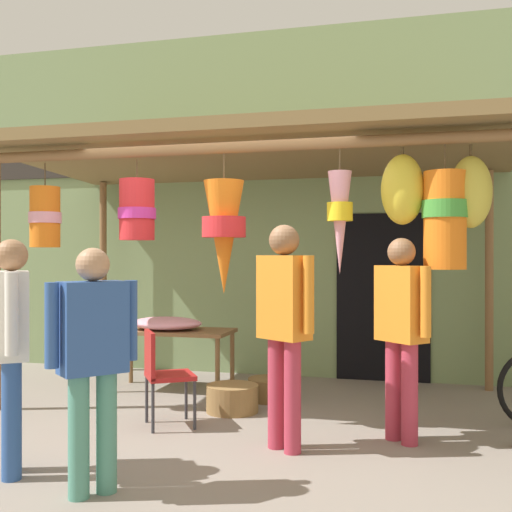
# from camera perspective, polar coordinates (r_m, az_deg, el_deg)

# --- Properties ---
(ground_plane) EXTENTS (30.00, 30.00, 0.00)m
(ground_plane) POSITION_cam_1_polar(r_m,az_deg,el_deg) (5.93, -3.13, -14.58)
(ground_plane) COLOR gray
(shop_facade) EXTENTS (12.11, 0.29, 4.32)m
(shop_facade) POSITION_cam_1_polar(r_m,az_deg,el_deg) (7.95, 1.94, 4.81)
(shop_facade) COLOR #7A9360
(shop_facade) RESTS_ON ground_plane
(market_stall_canopy) EXTENTS (5.23, 2.63, 2.68)m
(market_stall_canopy) POSITION_cam_1_polar(r_m,az_deg,el_deg) (6.30, 0.67, 7.80)
(market_stall_canopy) COLOR brown
(market_stall_canopy) RESTS_ON ground_plane
(display_table) EXTENTS (1.35, 0.63, 0.68)m
(display_table) POSITION_cam_1_polar(r_m,az_deg,el_deg) (7.06, -7.70, -7.23)
(display_table) COLOR brown
(display_table) RESTS_ON ground_plane
(flower_heap_on_table) EXTENTS (0.81, 0.56, 0.14)m
(flower_heap_on_table) POSITION_cam_1_polar(r_m,az_deg,el_deg) (7.00, -8.07, -6.10)
(flower_heap_on_table) COLOR pink
(flower_heap_on_table) RESTS_ON display_table
(folding_chair) EXTENTS (0.55, 0.55, 0.84)m
(folding_chair) POSITION_cam_1_polar(r_m,az_deg,el_deg) (5.62, -8.60, -10.16)
(folding_chair) COLOR #AD1E1E
(folding_chair) RESTS_ON ground_plane
(wicker_basket_by_table) EXTENTS (0.50, 0.50, 0.26)m
(wicker_basket_by_table) POSITION_cam_1_polar(r_m,az_deg,el_deg) (6.15, -2.17, -12.83)
(wicker_basket_by_table) COLOR olive
(wicker_basket_by_table) RESTS_ON ground_plane
(wicker_basket_spare) EXTENTS (0.46, 0.46, 0.23)m
(wicker_basket_spare) POSITION_cam_1_polar(r_m,az_deg,el_deg) (6.62, 1.29, -12.03)
(wicker_basket_spare) COLOR brown
(wicker_basket_spare) RESTS_ON ground_plane
(vendor_in_orange) EXTENTS (0.51, 0.40, 1.74)m
(vendor_in_orange) POSITION_cam_1_polar(r_m,az_deg,el_deg) (4.83, 2.59, -5.51)
(vendor_in_orange) COLOR #B23347
(vendor_in_orange) RESTS_ON ground_plane
(customer_foreground) EXTENTS (0.43, 0.47, 1.55)m
(customer_foreground) POSITION_cam_1_polar(r_m,az_deg,el_deg) (4.08, -14.64, -8.31)
(customer_foreground) COLOR #4C8E7A
(customer_foreground) RESTS_ON ground_plane
(shopper_by_bananas) EXTENTS (0.41, 0.50, 1.61)m
(shopper_by_bananas) POSITION_cam_1_polar(r_m,az_deg,el_deg) (4.61, -21.38, -6.82)
(shopper_by_bananas) COLOR #2D5193
(shopper_by_bananas) RESTS_ON ground_plane
(passerby_at_right) EXTENTS (0.46, 0.43, 1.64)m
(passerby_at_right) POSITION_cam_1_polar(r_m,az_deg,el_deg) (5.18, 13.11, -5.85)
(passerby_at_right) COLOR #B23347
(passerby_at_right) RESTS_ON ground_plane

